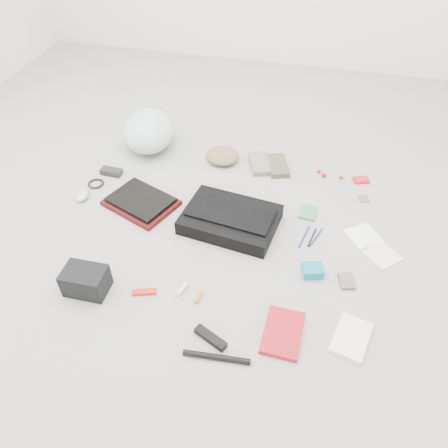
% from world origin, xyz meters
% --- Properties ---
extents(ground_plane, '(4.00, 4.00, 0.00)m').
position_xyz_m(ground_plane, '(0.00, 0.00, 0.00)').
color(ground_plane, gray).
extents(messenger_bag, '(0.48, 0.37, 0.07)m').
position_xyz_m(messenger_bag, '(0.02, 0.05, 0.04)').
color(messenger_bag, black).
rests_on(messenger_bag, ground_plane).
extents(bag_flap, '(0.43, 0.24, 0.01)m').
position_xyz_m(bag_flap, '(0.02, 0.05, 0.08)').
color(bag_flap, black).
rests_on(bag_flap, messenger_bag).
extents(laptop_sleeve, '(0.41, 0.36, 0.02)m').
position_xyz_m(laptop_sleeve, '(-0.46, 0.09, 0.01)').
color(laptop_sleeve, '#450B0B').
rests_on(laptop_sleeve, ground_plane).
extents(laptop, '(0.36, 0.32, 0.02)m').
position_xyz_m(laptop, '(-0.46, 0.09, 0.03)').
color(laptop, black).
rests_on(laptop, laptop_sleeve).
extents(bike_helmet, '(0.35, 0.41, 0.22)m').
position_xyz_m(bike_helmet, '(-0.60, 0.60, 0.11)').
color(bike_helmet, silver).
rests_on(bike_helmet, ground_plane).
extents(beanie, '(0.23, 0.22, 0.07)m').
position_xyz_m(beanie, '(-0.15, 0.57, 0.03)').
color(beanie, '#80694B').
rests_on(beanie, ground_plane).
extents(mitten_left, '(0.16, 0.22, 0.03)m').
position_xyz_m(mitten_left, '(0.07, 0.57, 0.02)').
color(mitten_left, gray).
rests_on(mitten_left, ground_plane).
extents(mitten_right, '(0.16, 0.22, 0.03)m').
position_xyz_m(mitten_right, '(0.17, 0.58, 0.02)').
color(mitten_right, brown).
rests_on(mitten_right, ground_plane).
extents(power_brick, '(0.12, 0.06, 0.03)m').
position_xyz_m(power_brick, '(-0.72, 0.30, 0.02)').
color(power_brick, black).
rests_on(power_brick, ground_plane).
extents(cable_coil, '(0.12, 0.12, 0.01)m').
position_xyz_m(cable_coil, '(-0.76, 0.19, 0.01)').
color(cable_coil, black).
rests_on(cable_coil, ground_plane).
extents(mouse, '(0.07, 0.11, 0.04)m').
position_xyz_m(mouse, '(-0.77, 0.07, 0.02)').
color(mouse, '#B8B7C3').
rests_on(mouse, ground_plane).
extents(camera_bag, '(0.18, 0.13, 0.11)m').
position_xyz_m(camera_bag, '(-0.47, -0.48, 0.06)').
color(camera_bag, black).
rests_on(camera_bag, ground_plane).
extents(multitool, '(0.10, 0.06, 0.02)m').
position_xyz_m(multitool, '(-0.23, -0.44, 0.01)').
color(multitool, red).
rests_on(multitool, ground_plane).
extents(toiletry_tube_white, '(0.04, 0.07, 0.02)m').
position_xyz_m(toiletry_tube_white, '(-0.08, -0.39, 0.01)').
color(toiletry_tube_white, beige).
rests_on(toiletry_tube_white, ground_plane).
extents(toiletry_tube_orange, '(0.02, 0.07, 0.02)m').
position_xyz_m(toiletry_tube_orange, '(-0.01, -0.41, 0.01)').
color(toiletry_tube_orange, '#C26F1C').
rests_on(toiletry_tube_orange, ground_plane).
extents(u_lock, '(0.14, 0.09, 0.03)m').
position_xyz_m(u_lock, '(0.09, -0.59, 0.01)').
color(u_lock, black).
rests_on(u_lock, ground_plane).
extents(bike_pump, '(0.25, 0.04, 0.02)m').
position_xyz_m(bike_pump, '(0.14, -0.66, 0.01)').
color(bike_pump, black).
rests_on(bike_pump, ground_plane).
extents(book_red, '(0.15, 0.22, 0.02)m').
position_xyz_m(book_red, '(0.36, -0.50, 0.01)').
color(book_red, red).
rests_on(book_red, ground_plane).
extents(book_white, '(0.16, 0.21, 0.02)m').
position_xyz_m(book_white, '(0.61, -0.45, 0.01)').
color(book_white, white).
rests_on(book_white, ground_plane).
extents(notepad, '(0.09, 0.11, 0.01)m').
position_xyz_m(notepad, '(0.38, 0.23, 0.01)').
color(notepad, '#367B41').
rests_on(notepad, ground_plane).
extents(pen_blue, '(0.04, 0.15, 0.01)m').
position_xyz_m(pen_blue, '(0.38, 0.05, 0.00)').
color(pen_blue, navy).
rests_on(pen_blue, ground_plane).
extents(pen_black, '(0.03, 0.13, 0.01)m').
position_xyz_m(pen_black, '(0.41, 0.06, 0.00)').
color(pen_black, black).
rests_on(pen_black, ground_plane).
extents(pen_navy, '(0.05, 0.14, 0.01)m').
position_xyz_m(pen_navy, '(0.43, 0.06, 0.00)').
color(pen_navy, navy).
rests_on(pen_navy, ground_plane).
extents(accordion_wallet, '(0.10, 0.09, 0.04)m').
position_xyz_m(accordion_wallet, '(0.44, -0.17, 0.02)').
color(accordion_wallet, '#1082A0').
rests_on(accordion_wallet, ground_plane).
extents(card_deck, '(0.08, 0.10, 0.02)m').
position_xyz_m(card_deck, '(0.58, -0.18, 0.01)').
color(card_deck, '#795261').
rests_on(card_deck, ground_plane).
extents(napkin_top, '(0.19, 0.19, 0.01)m').
position_xyz_m(napkin_top, '(0.65, 0.12, 0.00)').
color(napkin_top, white).
rests_on(napkin_top, ground_plane).
extents(napkin_bottom, '(0.19, 0.19, 0.01)m').
position_xyz_m(napkin_bottom, '(0.73, 0.02, 0.00)').
color(napkin_bottom, silver).
rests_on(napkin_bottom, ground_plane).
extents(lollipop_a, '(0.02, 0.02, 0.02)m').
position_xyz_m(lollipop_a, '(0.40, 0.59, 0.01)').
color(lollipop_a, '#A6131F').
rests_on(lollipop_a, ground_plane).
extents(lollipop_b, '(0.03, 0.03, 0.03)m').
position_xyz_m(lollipop_b, '(0.43, 0.55, 0.01)').
color(lollipop_b, red).
rests_on(lollipop_b, ground_plane).
extents(lollipop_c, '(0.03, 0.03, 0.02)m').
position_xyz_m(lollipop_c, '(0.52, 0.56, 0.01)').
color(lollipop_c, red).
rests_on(lollipop_c, ground_plane).
extents(altoids_tin, '(0.09, 0.08, 0.02)m').
position_xyz_m(altoids_tin, '(0.63, 0.56, 0.01)').
color(altoids_tin, red).
rests_on(altoids_tin, ground_plane).
extents(stamp_sheet, '(0.06, 0.07, 0.00)m').
position_xyz_m(stamp_sheet, '(0.65, 0.41, 0.00)').
color(stamp_sheet, '#7F566F').
rests_on(stamp_sheet, ground_plane).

